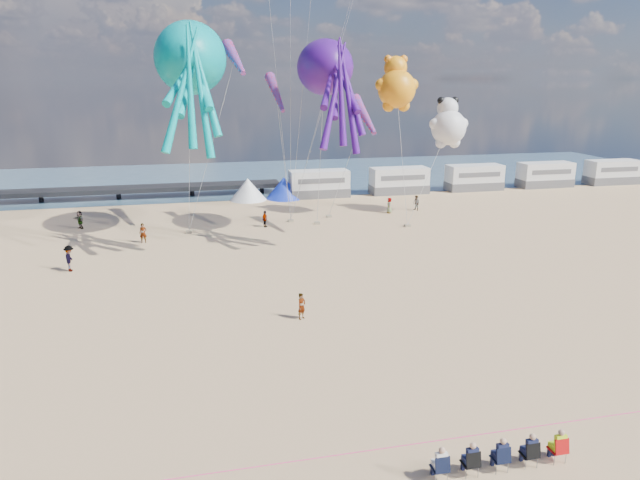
{
  "coord_description": "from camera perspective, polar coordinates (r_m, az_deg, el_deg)",
  "views": [
    {
      "loc": [
        -7.81,
        -21.76,
        12.84
      ],
      "look_at": [
        -1.56,
        6.0,
        4.78
      ],
      "focal_mm": 32.0,
      "sensor_mm": 36.0,
      "label": 1
    }
  ],
  "objects": [
    {
      "name": "kite_octopus_purple",
      "position": [
        47.39,
        0.49,
        16.88
      ],
      "size": [
        4.11,
        9.47,
        10.79
      ],
      "primitive_type": null,
      "rotation": [
        0.0,
        0.0,
        0.01
      ],
      "color": "#420E7B"
    },
    {
      "name": "motorhome_1",
      "position": [
        66.98,
        7.91,
        5.91
      ],
      "size": [
        6.6,
        2.5,
        3.0
      ],
      "primitive_type": "cube",
      "color": "silver",
      "rests_on": "ground"
    },
    {
      "name": "motorhome_3",
      "position": [
        75.71,
        21.59,
        6.1
      ],
      "size": [
        6.6,
        2.5,
        3.0
      ],
      "primitive_type": "cube",
      "color": "silver",
      "rests_on": "ground"
    },
    {
      "name": "beachgoer_4",
      "position": [
        54.91,
        -22.9,
        1.89
      ],
      "size": [
        0.89,
        0.98,
        1.61
      ],
      "primitive_type": "imported",
      "rotation": [
        0.0,
        0.0,
        5.38
      ],
      "color": "#7F6659",
      "rests_on": "ground"
    },
    {
      "name": "pier",
      "position": [
        69.8,
        -29.37,
        4.01
      ],
      "size": [
        60.0,
        3.0,
        0.5
      ],
      "primitive_type": "cube",
      "color": "black",
      "rests_on": "ground"
    },
    {
      "name": "sandbag_e",
      "position": [
        53.22,
        -2.95,
        1.95
      ],
      "size": [
        0.5,
        0.35,
        0.22
      ],
      "primitive_type": "cube",
      "color": "gray",
      "rests_on": "ground"
    },
    {
      "name": "sandbag_d",
      "position": [
        54.82,
        0.89,
        2.38
      ],
      "size": [
        0.5,
        0.35,
        0.22
      ],
      "primitive_type": "cube",
      "color": "gray",
      "rests_on": "ground"
    },
    {
      "name": "sandbag_c",
      "position": [
        51.92,
        8.73,
        1.43
      ],
      "size": [
        0.5,
        0.35,
        0.22
      ],
      "primitive_type": "cube",
      "color": "gray",
      "rests_on": "ground"
    },
    {
      "name": "windsock_right",
      "position": [
        49.3,
        -4.42,
        14.44
      ],
      "size": [
        1.25,
        5.76,
        5.71
      ],
      "primitive_type": null,
      "rotation": [
        0.0,
        0.0,
        0.06
      ],
      "color": "red"
    },
    {
      "name": "water",
      "position": [
        78.21,
        -6.83,
        6.27
      ],
      "size": [
        120.0,
        120.0,
        0.0
      ],
      "primitive_type": "plane",
      "color": "#3A586E",
      "rests_on": "ground"
    },
    {
      "name": "beachgoer_5",
      "position": [
        48.33,
        -17.27,
        0.67
      ],
      "size": [
        1.52,
        0.56,
        1.61
      ],
      "primitive_type": "imported",
      "rotation": [
        0.0,
        0.0,
        6.22
      ],
      "color": "#7F6659",
      "rests_on": "ground"
    },
    {
      "name": "sandbag_a",
      "position": [
        50.44,
        -12.97,
        0.78
      ],
      "size": [
        0.5,
        0.35,
        0.22
      ],
      "primitive_type": "cube",
      "color": "gray",
      "rests_on": "ground"
    },
    {
      "name": "tent_blue",
      "position": [
        63.6,
        -3.62,
        5.24
      ],
      "size": [
        4.0,
        4.0,
        2.4
      ],
      "primitive_type": "cone",
      "color": "#1933CC",
      "rests_on": "ground"
    },
    {
      "name": "windsock_mid",
      "position": [
        47.77,
        4.43,
        12.32
      ],
      "size": [
        1.13,
        5.78,
        5.76
      ],
      "primitive_type": null,
      "rotation": [
        0.0,
        0.0,
        0.02
      ],
      "color": "red"
    },
    {
      "name": "sandbag_b",
      "position": [
        52.24,
        -0.3,
        1.71
      ],
      "size": [
        0.5,
        0.35,
        0.22
      ],
      "primitive_type": "cube",
      "color": "gray",
      "rests_on": "ground"
    },
    {
      "name": "motorhome_0",
      "position": [
        64.29,
        -0.09,
        5.65
      ],
      "size": [
        6.6,
        2.5,
        3.0
      ],
      "primitive_type": "cube",
      "color": "silver",
      "rests_on": "ground"
    },
    {
      "name": "beachgoer_2",
      "position": [
        42.93,
        -23.76,
        -1.7
      ],
      "size": [
        0.73,
        0.92,
        1.83
      ],
      "primitive_type": "imported",
      "rotation": [
        0.0,
        0.0,
        1.61
      ],
      "color": "#7F6659",
      "rests_on": "ground"
    },
    {
      "name": "spectator_row",
      "position": [
        21.46,
        17.55,
        -19.65
      ],
      "size": [
        6.1,
        0.9,
        1.3
      ],
      "primitive_type": null,
      "color": "black",
      "rests_on": "ground"
    },
    {
      "name": "rope_line",
      "position": [
        22.5,
        10.68,
        -19.24
      ],
      "size": [
        34.0,
        0.03,
        0.03
      ],
      "primitive_type": "cylinder",
      "rotation": [
        0.0,
        1.57,
        0.0
      ],
      "color": "#F2338C",
      "rests_on": "ground"
    },
    {
      "name": "motorhome_2",
      "position": [
        70.84,
        15.17,
        6.05
      ],
      "size": [
        6.6,
        2.5,
        3.0
      ],
      "primitive_type": "cube",
      "color": "silver",
      "rests_on": "ground"
    },
    {
      "name": "beachgoer_3",
      "position": [
        51.33,
        -5.54,
        2.11
      ],
      "size": [
        1.01,
        1.1,
        1.49
      ],
      "primitive_type": "imported",
      "rotation": [
        0.0,
        0.0,
        0.95
      ],
      "color": "#7F6659",
      "rests_on": "ground"
    },
    {
      "name": "motorhome_4",
      "position": [
        81.4,
        27.18,
        6.07
      ],
      "size": [
        6.6,
        2.5,
        3.0
      ],
      "primitive_type": "cube",
      "color": "silver",
      "rests_on": "ground"
    },
    {
      "name": "tent_white",
      "position": [
        63.11,
        -7.22,
        5.06
      ],
      "size": [
        4.0,
        4.0,
        2.4
      ],
      "primitive_type": "cone",
      "color": "white",
      "rests_on": "ground"
    },
    {
      "name": "beachgoer_0",
      "position": [
        56.93,
        6.96,
        3.46
      ],
      "size": [
        0.46,
        0.62,
        1.54
      ],
      "primitive_type": "imported",
      "rotation": [
        0.0,
        0.0,
        4.53
      ],
      "color": "#7F6659",
      "rests_on": "ground"
    },
    {
      "name": "kite_panda",
      "position": [
        56.25,
        12.73,
        10.92
      ],
      "size": [
        4.23,
        4.01,
        5.64
      ],
      "primitive_type": null,
      "rotation": [
        0.0,
        0.0,
        -0.06
      ],
      "color": "white"
    },
    {
      "name": "ground",
      "position": [
        26.44,
        6.33,
        -13.35
      ],
      "size": [
        120.0,
        120.0,
        0.0
      ],
      "primitive_type": "plane",
      "color": "tan",
      "rests_on": "ground"
    },
    {
      "name": "windsock_left",
      "position": [
        49.46,
        -8.51,
        17.5
      ],
      "size": [
        1.84,
        7.01,
        6.93
      ],
      "primitive_type": null,
      "rotation": [
        0.0,
        0.0,
        0.11
      ],
      "color": "red"
    },
    {
      "name": "standing_person",
      "position": [
        31.69,
        -1.85,
        -6.62
      ],
      "size": [
        0.65,
        0.62,
        1.5
      ],
      "primitive_type": "imported",
      "rotation": [
        0.0,
        0.0,
        0.66
      ],
      "color": "tan",
      "rests_on": "ground"
    },
    {
      "name": "beachgoer_1",
      "position": [
        58.41,
        9.62,
        3.66
      ],
      "size": [
        0.78,
        0.89,
        1.53
      ],
      "primitive_type": "imported",
      "rotation": [
        0.0,
        0.0,
        5.19
      ],
      "color": "#7F6659",
      "rests_on": "ground"
    },
    {
      "name": "kite_teddy_orange",
      "position": [
        53.33,
        7.68,
        14.75
      ],
      "size": [
        5.27,
        5.13,
        5.85
      ],
      "primitive_type": null,
      "rotation": [
        0.0,
        0.0,
        -0.37
      ],
      "color": "orange"
    },
    {
      "name": "kite_octopus_teal",
      "position": [
        47.98,
        -12.84,
        17.32
      ],
      "size": [
        5.09,
        10.9,
        12.21
      ],
      "primitive_type": null,
      "rotation": [
        0.0,
        0.0,
        -0.05
      ],
      "color": "#00A2A4"
    }
  ]
}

